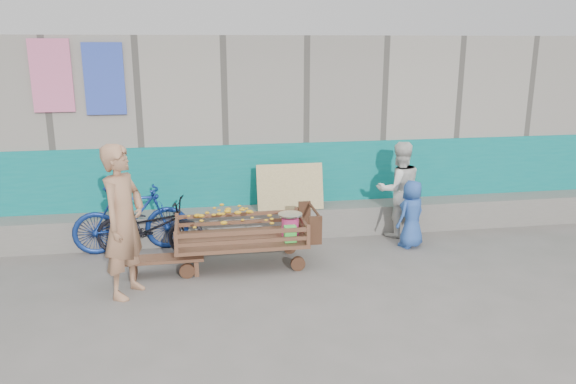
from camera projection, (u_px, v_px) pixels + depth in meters
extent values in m
plane|color=#605E57|center=(298.00, 303.00, 6.44)|extent=(80.00, 80.00, 0.00)
cube|color=gray|center=(255.00, 124.00, 9.96)|extent=(12.00, 3.00, 3.00)
cube|color=#067273|center=(267.00, 188.00, 8.72)|extent=(12.00, 0.03, 1.40)
cube|color=#64615C|center=(269.00, 222.00, 8.62)|extent=(12.00, 0.50, 0.45)
cube|color=tan|center=(290.00, 187.00, 8.40)|extent=(1.00, 0.19, 0.68)
cube|color=pink|center=(51.00, 76.00, 7.76)|extent=(0.55, 0.03, 1.00)
cube|color=#344CBC|center=(104.00, 79.00, 7.88)|extent=(0.55, 0.03, 1.00)
cube|color=#543422|center=(241.00, 240.00, 7.45)|extent=(1.72, 0.86, 0.05)
cylinder|color=#392718|center=(187.00, 271.00, 7.10)|extent=(0.19, 0.06, 0.19)
cube|color=#543422|center=(176.00, 243.00, 6.89)|extent=(0.05, 0.05, 0.27)
cylinder|color=#392718|center=(187.00, 253.00, 7.70)|extent=(0.19, 0.06, 0.19)
cube|color=#543422|center=(177.00, 223.00, 7.65)|extent=(0.05, 0.05, 0.27)
cylinder|color=#392718|center=(298.00, 264.00, 7.33)|extent=(0.19, 0.06, 0.19)
cube|color=#543422|center=(308.00, 235.00, 7.16)|extent=(0.05, 0.05, 0.27)
cylinder|color=#392718|center=(290.00, 247.00, 7.93)|extent=(0.19, 0.06, 0.19)
cube|color=#543422|center=(297.00, 216.00, 7.93)|extent=(0.05, 0.05, 0.27)
cube|color=#543422|center=(243.00, 242.00, 7.04)|extent=(1.66, 0.04, 0.05)
cube|color=#543422|center=(243.00, 233.00, 7.01)|extent=(1.66, 0.04, 0.05)
cube|color=#543422|center=(238.00, 222.00, 7.80)|extent=(1.66, 0.04, 0.05)
cube|color=#543422|center=(238.00, 214.00, 7.77)|extent=(1.66, 0.04, 0.05)
cube|color=#543422|center=(177.00, 235.00, 7.28)|extent=(0.04, 0.80, 0.05)
cube|color=#543422|center=(176.00, 226.00, 7.25)|extent=(0.04, 0.80, 0.05)
cube|color=#543422|center=(302.00, 228.00, 7.56)|extent=(0.04, 0.80, 0.05)
cube|color=#543422|center=(302.00, 220.00, 7.53)|extent=(0.04, 0.80, 0.05)
cylinder|color=#392718|center=(315.00, 210.00, 7.52)|extent=(0.04, 0.76, 0.04)
cube|color=#392718|center=(304.00, 215.00, 7.89)|extent=(0.17, 0.04, 0.38)
cube|color=#392718|center=(315.00, 230.00, 7.22)|extent=(0.17, 0.04, 0.38)
ellipsoid|color=yellow|center=(233.00, 223.00, 7.37)|extent=(1.24, 0.67, 0.42)
cylinder|color=#EF3A8B|center=(290.00, 227.00, 7.52)|extent=(0.23, 0.23, 0.25)
cylinder|color=silver|center=(290.00, 217.00, 7.49)|extent=(0.03, 0.03, 0.06)
cylinder|color=silver|center=(290.00, 214.00, 7.48)|extent=(0.32, 0.32, 0.02)
cube|color=#44E94B|center=(290.00, 234.00, 7.26)|extent=(0.15, 0.11, 0.21)
cube|color=#543422|center=(165.00, 259.00, 7.16)|extent=(0.98, 0.29, 0.04)
cube|color=#543422|center=(134.00, 270.00, 7.13)|extent=(0.06, 0.27, 0.20)
cube|color=#543422|center=(196.00, 266.00, 7.26)|extent=(0.06, 0.27, 0.20)
imported|color=#A37354|center=(124.00, 221.00, 6.45)|extent=(0.68, 0.78, 1.81)
imported|color=silver|center=(399.00, 189.00, 8.53)|extent=(0.75, 0.60, 1.47)
imported|color=#2951A2|center=(411.00, 214.00, 8.11)|extent=(0.58, 0.51, 0.99)
imported|color=black|center=(150.00, 227.00, 7.81)|extent=(1.63, 0.87, 0.81)
imported|color=navy|center=(131.00, 219.00, 7.92)|extent=(1.65, 0.60, 0.97)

